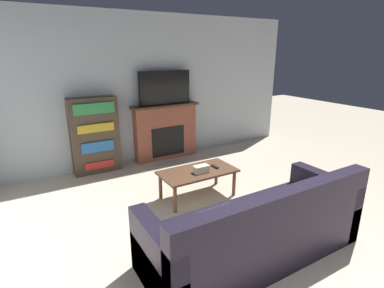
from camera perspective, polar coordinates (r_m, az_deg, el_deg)
wall_back at (r=5.71m, az=-8.74°, el=10.19°), size 6.43×0.06×2.70m
fireplace at (r=5.85m, az=-5.04°, el=2.42°), size 1.34×0.28×1.07m
tv at (r=5.68m, az=-5.18°, el=10.62°), size 1.03×0.03×0.62m
couch at (r=3.23m, az=12.11°, el=-15.99°), size 2.33×0.88×0.88m
coffee_table at (r=4.30m, az=1.10°, el=-5.70°), size 1.09×0.57×0.41m
tissue_box at (r=4.21m, az=1.76°, el=-4.77°), size 0.22×0.12×0.10m
remote_control at (r=4.41m, az=4.36°, el=-4.30°), size 0.04×0.15×0.02m
bookshelf at (r=5.39m, az=-18.00°, el=1.57°), size 0.80×0.29×1.31m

